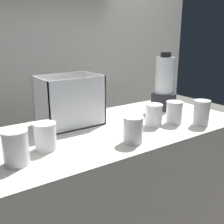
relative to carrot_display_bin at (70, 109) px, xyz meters
The scene contains 10 objects.
counter 0.57m from the carrot_display_bin, 48.17° to the right, with size 1.40×0.64×0.90m, color beige.
back_wall_unit 0.68m from the carrot_display_bin, 76.63° to the left, with size 2.60×0.24×2.50m.
carrot_display_bin is the anchor object (origin of this frame).
blender_pitcher 0.62m from the carrot_display_bin, ahead, with size 0.16×0.16×0.35m.
juice_cup_orange_far_left 0.47m from the carrot_display_bin, 139.98° to the right, with size 0.09×0.09×0.13m.
juice_cup_orange_left 0.33m from the carrot_display_bin, 133.64° to the right, with size 0.09×0.09×0.11m.
juice_cup_pomegranate_middle 0.40m from the carrot_display_bin, 73.44° to the right, with size 0.09×0.09×0.12m.
juice_cup_pomegranate_right 0.43m from the carrot_display_bin, 37.67° to the right, with size 0.09×0.09×0.11m.
juice_cup_pomegranate_far_right 0.54m from the carrot_display_bin, 33.32° to the right, with size 0.09×0.09×0.12m.
juice_cup_carrot_rightmost 0.68m from the carrot_display_bin, 35.57° to the right, with size 0.08×0.08×0.13m.
Camera 1 is at (-0.72, -1.05, 1.35)m, focal length 42.66 mm.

